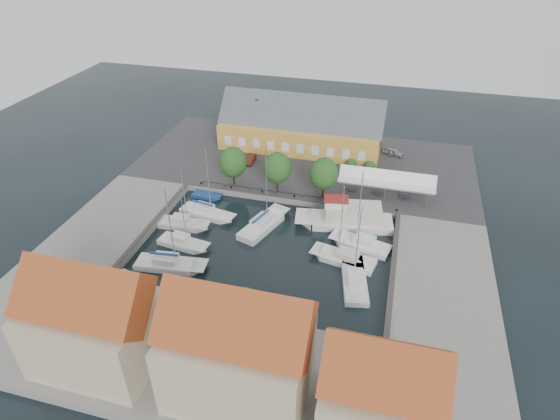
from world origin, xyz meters
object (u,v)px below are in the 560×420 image
at_px(west_boat_b, 183,225).
at_px(west_boat_d, 169,265).
at_px(car_red, 250,159).
at_px(east_boat_b, 345,260).
at_px(west_boat_a, 206,214).
at_px(east_boat_a, 361,245).
at_px(west_boat_c, 183,244).
at_px(launch_nw, 207,196).
at_px(trawler, 348,219).
at_px(launch_sw, 134,283).
at_px(tent_canopy, 387,180).
at_px(warehouse, 298,128).
at_px(east_boat_c, 354,282).
at_px(car_silver, 393,152).
at_px(center_sailboat, 263,225).

xyz_separation_m(west_boat_b, west_boat_d, (2.06, -8.50, 0.01)).
xyz_separation_m(car_red, east_boat_b, (19.17, -20.86, -1.34)).
bearing_deg(car_red, east_boat_b, -49.04).
bearing_deg(west_boat_a, east_boat_a, -4.30).
bearing_deg(west_boat_d, west_boat_c, 93.40).
relative_size(west_boat_c, launch_nw, 2.02).
height_order(trawler, west_boat_b, west_boat_b).
bearing_deg(car_red, trawler, -36.37).
bearing_deg(launch_sw, tent_canopy, 43.77).
height_order(warehouse, east_boat_c, warehouse).
bearing_deg(west_boat_c, tent_canopy, 35.77).
xyz_separation_m(car_silver, west_boat_a, (-24.88, -24.54, -1.34)).
bearing_deg(center_sailboat, car_silver, 57.69).
bearing_deg(launch_sw, car_red, 82.00).
relative_size(warehouse, east_boat_b, 2.51).
relative_size(car_red, east_boat_a, 0.31).
height_order(trawler, west_boat_c, west_boat_c).
height_order(car_silver, west_boat_b, west_boat_b).
xyz_separation_m(car_silver, center_sailboat, (-16.06, -25.39, -1.25)).
height_order(car_silver, trawler, trawler).
height_order(warehouse, tent_canopy, warehouse).
distance_m(center_sailboat, west_boat_b, 11.19).
height_order(car_silver, east_boat_a, east_boat_a).
bearing_deg(car_silver, warehouse, 108.98).
relative_size(tent_canopy, center_sailboat, 1.09).
bearing_deg(east_boat_b, trawler, 95.44).
xyz_separation_m(east_boat_a, west_boat_a, (-22.53, 1.69, 0.01)).
height_order(center_sailboat, east_boat_c, center_sailboat).
height_order(car_red, trawler, trawler).
relative_size(trawler, east_boat_b, 1.24).
relative_size(west_boat_c, launch_sw, 1.74).
xyz_separation_m(west_boat_a, launch_sw, (-2.75, -15.77, -0.18)).
distance_m(center_sailboat, east_boat_c, 16.03).
bearing_deg(trawler, east_boat_b, -84.56).
distance_m(west_boat_a, launch_nw, 5.14).
relative_size(tent_canopy, west_boat_a, 1.24).
height_order(east_boat_c, west_boat_c, east_boat_c).
bearing_deg(east_boat_b, tent_canopy, 76.69).
distance_m(car_silver, east_boat_c, 33.75).
height_order(car_silver, east_boat_c, east_boat_c).
bearing_deg(warehouse, east_boat_c, -66.27).
distance_m(trawler, east_boat_a, 5.23).
distance_m(trawler, east_boat_c, 12.23).
distance_m(trawler, west_boat_b, 23.01).
bearing_deg(car_red, east_boat_c, -51.39).
bearing_deg(car_red, east_boat_a, -41.29).
xyz_separation_m(center_sailboat, east_boat_a, (13.71, -0.85, -0.10)).
bearing_deg(east_boat_c, launch_sw, -165.23).
bearing_deg(east_boat_b, warehouse, 113.66).
xyz_separation_m(car_silver, east_boat_b, (-4.05, -29.79, -1.35)).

